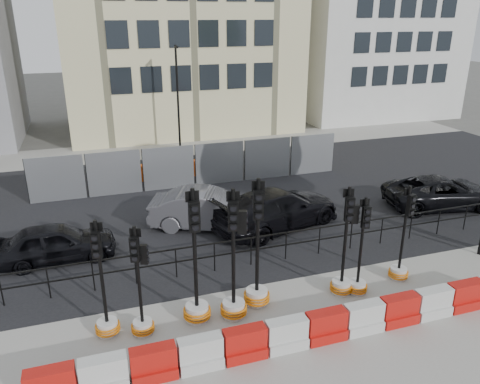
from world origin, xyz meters
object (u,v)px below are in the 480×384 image
object	(u,v)px
traffic_signal_d	(234,288)
traffic_signal_h	(400,261)
car_a	(56,243)
traffic_signal_a	(106,312)
car_c	(277,209)

from	to	relation	value
traffic_signal_d	traffic_signal_h	bearing A→B (deg)	19.16
car_a	traffic_signal_h	bearing A→B (deg)	-115.74
traffic_signal_d	traffic_signal_a	bearing A→B (deg)	-168.66
car_a	car_c	xyz separation A→B (m)	(7.77, 0.14, 0.11)
traffic_signal_a	traffic_signal_d	bearing A→B (deg)	11.59
traffic_signal_d	car_c	bearing A→B (deg)	72.77
car_c	traffic_signal_a	bearing A→B (deg)	107.75
traffic_signal_h	car_c	distance (m)	5.05
traffic_signal_d	traffic_signal_h	distance (m)	5.32
traffic_signal_a	car_a	world-z (taller)	traffic_signal_a
traffic_signal_d	car_a	distance (m)	6.54
traffic_signal_d	car_a	xyz separation A→B (m)	(-4.54, 4.71, -0.23)
traffic_signal_a	car_a	xyz separation A→B (m)	(-1.30, 4.42, -0.01)
traffic_signal_h	car_a	distance (m)	10.81
traffic_signal_a	car_c	size ratio (longest dim) A/B	0.57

